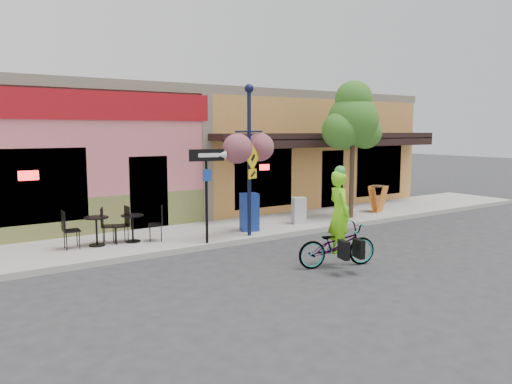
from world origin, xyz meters
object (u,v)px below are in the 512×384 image
Objects in this scene: bicycle at (337,245)px; street_tree at (352,149)px; one_way_sign at (207,196)px; cyclist_rider at (339,224)px; lamp_post at (249,161)px; newspaper_box_blue at (249,212)px; newspaper_box_grey at (299,210)px; building at (180,151)px.

street_tree is at bearing -32.05° from bicycle.
cyclist_rider is at bearing -52.36° from one_way_sign.
street_tree reaches higher than lamp_post.
newspaper_box_blue is at bearing 178.97° from street_tree.
newspaper_box_blue reaches higher than newspaper_box_grey.
one_way_sign is at bearing -110.46° from building.
bicycle is 6.05m from street_tree.
newspaper_box_blue is 1.32× the size of newspaper_box_grey.
cyclist_rider is 0.42× the size of street_tree.
newspaper_box_grey is at bearing 19.31° from newspaper_box_blue.
newspaper_box_blue is 0.24× the size of street_tree.
street_tree is (4.06, -0.07, 1.75)m from newspaper_box_blue.
building reaches higher than one_way_sign.
lamp_post is 1.71× the size of one_way_sign.
cyclist_rider is at bearing -73.88° from bicycle.
newspaper_box_grey is (2.27, 0.61, -1.67)m from lamp_post.
one_way_sign is at bearing 161.93° from lamp_post.
newspaper_box_blue is (0.21, 3.89, 0.21)m from bicycle.
cyclist_rider is 1.76× the size of newspaper_box_blue.
lamp_post is 5.04× the size of newspaper_box_grey.
building reaches higher than bicycle.
one_way_sign is 3.86m from newspaper_box_grey.
building is 6.79m from lamp_post.
cyclist_rider is at bearing -110.51° from lamp_post.
lamp_post is at bearing -99.59° from building.
bicycle is 3.90m from newspaper_box_blue.
one_way_sign reaches higher than bicycle.
newspaper_box_grey is at bearing -9.23° from lamp_post.
bicycle is at bearing -138.16° from street_tree.
cyclist_rider is 3.90m from newspaper_box_blue.
bicycle is 0.45× the size of lamp_post.
newspaper_box_blue is at bearing 32.01° from lamp_post.
street_tree reaches higher than bicycle.
lamp_post is (-0.17, 3.33, 1.74)m from bicycle.
one_way_sign is 2.05m from newspaper_box_blue.
newspaper_box_grey is 2.87m from street_tree.
bicycle is 3.76m from lamp_post.
bicycle is 2.27× the size of newspaper_box_grey.
lamp_post is 1.68m from newspaper_box_blue.
lamp_post is (-1.13, -6.70, -0.02)m from building.
lamp_post is 3.80× the size of newspaper_box_blue.
building reaches higher than cyclist_rider.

